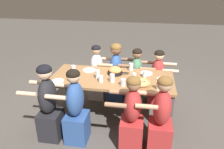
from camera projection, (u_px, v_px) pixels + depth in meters
ground_plane at (112, 117)px, 3.86m from camera, size 18.00×18.00×0.00m
dining_table at (112, 82)px, 3.58m from camera, size 1.98×0.87×0.77m
pizza_board_main at (141, 83)px, 3.28m from camera, size 0.31×0.31×0.06m
skillet_bowl at (115, 71)px, 3.65m from camera, size 0.36×0.25×0.13m
empty_plate_a at (146, 73)px, 3.68m from camera, size 0.20×0.20×0.02m
empty_plate_b at (163, 79)px, 3.46m from camera, size 0.20×0.20×0.02m
empty_plate_c at (89, 70)px, 3.80m from camera, size 0.23×0.23×0.02m
empty_plate_d at (58, 81)px, 3.40m from camera, size 0.19×0.19×0.02m
cocktail_glass_blue at (74, 68)px, 3.79m from camera, size 0.08×0.08×0.12m
drinking_glass_a at (101, 79)px, 3.37m from camera, size 0.07×0.07×0.10m
drinking_glass_b at (98, 75)px, 3.47m from camera, size 0.07×0.07×0.15m
drinking_glass_c at (112, 79)px, 3.37m from camera, size 0.08×0.08×0.13m
drinking_glass_d at (123, 82)px, 3.25m from camera, size 0.08×0.08×0.11m
drinking_glass_e at (145, 74)px, 3.53m from camera, size 0.07×0.07×0.11m
drinking_glass_f at (134, 77)px, 3.45m from camera, size 0.07×0.07×0.10m
drinking_glass_g at (76, 74)px, 3.53m from camera, size 0.07×0.07×0.11m
drinking_glass_h at (158, 85)px, 3.14m from camera, size 0.06×0.06×0.12m
drinking_glass_i at (131, 67)px, 3.79m from camera, size 0.08×0.08×0.13m
diner_far_midright at (136, 78)px, 4.19m from camera, size 0.51×0.40×1.08m
diner_near_right at (161, 118)px, 2.94m from camera, size 0.51×0.40×1.14m
diner_near_left at (49, 105)px, 3.17m from camera, size 0.51×0.40×1.19m
diner_far_midleft at (97, 75)px, 4.31m from camera, size 0.51×0.40×1.11m
diner_near_midleft at (76, 110)px, 3.12m from camera, size 0.51×0.40×1.15m
diner_near_midright at (132, 116)px, 3.00m from camera, size 0.51×0.40×1.11m
diner_far_center at (116, 74)px, 4.23m from camera, size 0.51×0.40×1.15m
diner_far_right at (157, 80)px, 4.13m from camera, size 0.51×0.40×1.07m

